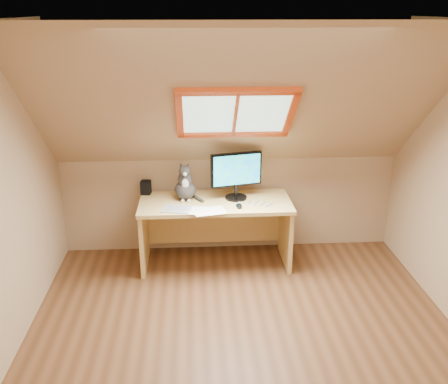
{
  "coord_description": "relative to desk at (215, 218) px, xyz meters",
  "views": [
    {
      "loc": [
        -0.37,
        -3.2,
        2.47
      ],
      "look_at": [
        -0.1,
        1.0,
        0.92
      ],
      "focal_mm": 40.0,
      "sensor_mm": 36.0,
      "label": 1
    }
  ],
  "objects": [
    {
      "name": "graphics_tablet",
      "position": [
        -0.37,
        -0.27,
        0.22
      ],
      "size": [
        0.3,
        0.24,
        0.01
      ],
      "primitive_type": "cube",
      "rotation": [
        0.0,
        0.0,
        -0.21
      ],
      "color": "#B2B2B7",
      "rests_on": "desk"
    },
    {
      "name": "mouse",
      "position": [
        0.22,
        -0.25,
        0.23
      ],
      "size": [
        0.07,
        0.11,
        0.03
      ],
      "primitive_type": "ellipsoid",
      "rotation": [
        0.0,
        0.0,
        0.08
      ],
      "color": "black",
      "rests_on": "desk"
    },
    {
      "name": "room_shell",
      "position": [
        0.16,
        -1.54,
        0.96
      ],
      "size": [
        3.52,
        3.52,
        2.41
      ],
      "color": "tan",
      "rests_on": "ground"
    },
    {
      "name": "ground",
      "position": [
        0.16,
        -1.45,
        -0.47
      ],
      "size": [
        3.5,
        3.5,
        0.0
      ],
      "primitive_type": "plane",
      "color": "brown",
      "rests_on": "ground"
    },
    {
      "name": "papers",
      "position": [
        -0.12,
        -0.33,
        0.22
      ],
      "size": [
        0.33,
        0.27,
        0.0
      ],
      "color": "white",
      "rests_on": "desk"
    },
    {
      "name": "desk_speaker",
      "position": [
        -0.7,
        0.18,
        0.28
      ],
      "size": [
        0.11,
        0.11,
        0.14
      ],
      "primitive_type": "cube",
      "rotation": [
        0.0,
        0.0,
        -0.14
      ],
      "color": "black",
      "rests_on": "desk"
    },
    {
      "name": "desk",
      "position": [
        0.0,
        0.0,
        0.0
      ],
      "size": [
        1.49,
        0.65,
        0.68
      ],
      "color": "tan",
      "rests_on": "ground"
    },
    {
      "name": "monitor",
      "position": [
        0.21,
        -0.01,
        0.49
      ],
      "size": [
        0.51,
        0.22,
        0.47
      ],
      "color": "black",
      "rests_on": "desk"
    },
    {
      "name": "cables",
      "position": [
        0.33,
        -0.18,
        0.22
      ],
      "size": [
        0.51,
        0.26,
        0.01
      ],
      "color": "silver",
      "rests_on": "desk"
    },
    {
      "name": "cat",
      "position": [
        -0.29,
        0.02,
        0.35
      ],
      "size": [
        0.22,
        0.26,
        0.39
      ],
      "color": "#3C3735",
      "rests_on": "desk"
    }
  ]
}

